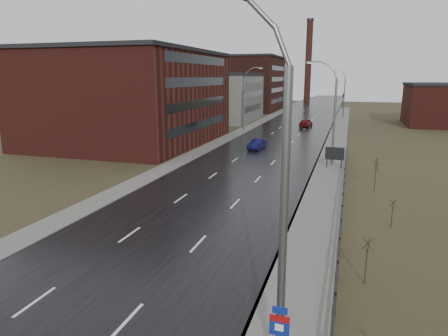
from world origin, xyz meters
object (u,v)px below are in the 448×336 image
Objects in this scene: streetlight_main at (272,210)px; car_far at (306,123)px; billboard at (335,154)px; car_near at (257,145)px.

streetlight_main is 69.51m from car_far.
car_far is at bearing 95.19° from streetlight_main.
streetlight_main is at bearing -91.10° from billboard.
streetlight_main is 2.56× the size of car_far.
billboard is 0.51× the size of car_far.
billboard is at bearing 107.72° from car_far.
car_far is (-6.26, 69.02, -5.25)m from streetlight_main.
billboard reaches higher than car_far.
car_far is at bearing 100.76° from billboard.
streetlight_main is 2.91× the size of car_near.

